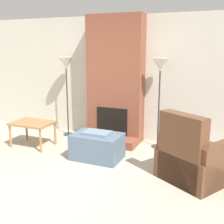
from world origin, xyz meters
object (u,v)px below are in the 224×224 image
armchair (194,160)px  floor_lamp_right (160,70)px  side_table (32,125)px  floor_lamp_left (66,67)px  ottoman (97,146)px

armchair → floor_lamp_right: bearing=-22.8°
side_table → floor_lamp_left: bearing=73.9°
ottoman → armchair: size_ratio=0.67×
armchair → side_table: armchair is taller
ottoman → floor_lamp_left: bearing=140.5°
floor_lamp_left → armchair: bearing=-21.8°
armchair → floor_lamp_left: bearing=9.4°
armchair → side_table: size_ratio=1.60×
side_table → ottoman: bearing=-3.5°
ottoman → floor_lamp_right: bearing=49.6°
ottoman → armchair: 1.71m
ottoman → floor_lamp_right: (0.85, 1.00, 1.30)m
floor_lamp_left → floor_lamp_right: 2.07m
ottoman → floor_lamp_right: size_ratio=0.49×
armchair → floor_lamp_left: 3.37m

